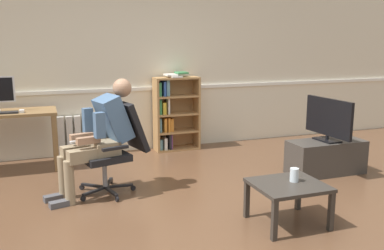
{
  "coord_description": "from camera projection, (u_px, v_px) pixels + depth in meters",
  "views": [
    {
      "loc": [
        -1.4,
        -3.48,
        1.64
      ],
      "look_at": [
        0.15,
        0.85,
        0.7
      ],
      "focal_mm": 39.38,
      "sensor_mm": 36.0,
      "label": 1
    }
  ],
  "objects": [
    {
      "name": "back_wall",
      "position": [
        141.0,
        59.0,
        6.17
      ],
      "size": [
        12.0,
        0.13,
        2.7
      ],
      "color": "beige",
      "rests_on": "ground_plane"
    },
    {
      "name": "coffee_table",
      "position": [
        288.0,
        189.0,
        3.75
      ],
      "size": [
        0.62,
        0.56,
        0.38
      ],
      "color": "#332D28",
      "rests_on": "ground_plane"
    },
    {
      "name": "office_chair",
      "position": [
        116.0,
        144.0,
        4.54
      ],
      "size": [
        0.77,
        0.64,
        0.98
      ],
      "rotation": [
        0.0,
        0.0,
        -1.32
      ],
      "color": "black",
      "rests_on": "ground_plane"
    },
    {
      "name": "ground_plane",
      "position": [
        207.0,
        215.0,
        4.0
      ],
      "size": [
        18.0,
        18.0,
        0.0
      ],
      "primitive_type": "plane",
      "color": "brown"
    },
    {
      "name": "tv_stand",
      "position": [
        326.0,
        157.0,
        5.21
      ],
      "size": [
        0.94,
        0.41,
        0.41
      ],
      "color": "#3D3833",
      "rests_on": "ground_plane"
    },
    {
      "name": "computer_mouse",
      "position": [
        22.0,
        111.0,
        5.17
      ],
      "size": [
        0.06,
        0.1,
        0.03
      ],
      "primitive_type": "cube",
      "color": "white",
      "rests_on": "computer_desk"
    },
    {
      "name": "radiator",
      "position": [
        90.0,
        135.0,
        6.02
      ],
      "size": [
        0.87,
        0.08,
        0.58
      ],
      "color": "white",
      "rests_on": "ground_plane"
    },
    {
      "name": "person_seated",
      "position": [
        100.0,
        135.0,
        4.42
      ],
      "size": [
        0.97,
        0.54,
        1.23
      ],
      "rotation": [
        0.0,
        0.0,
        -1.32
      ],
      "color": "#937F60",
      "rests_on": "ground_plane"
    },
    {
      "name": "bookshelf",
      "position": [
        173.0,
        113.0,
        6.28
      ],
      "size": [
        0.67,
        0.29,
        1.17
      ],
      "color": "#AD7F4C",
      "rests_on": "ground_plane"
    },
    {
      "name": "drinking_glass",
      "position": [
        294.0,
        175.0,
        3.78
      ],
      "size": [
        0.08,
        0.08,
        0.12
      ],
      "primitive_type": "cylinder",
      "color": "silver",
      "rests_on": "coffee_table"
    },
    {
      "name": "tv_screen",
      "position": [
        328.0,
        119.0,
        5.12
      ],
      "size": [
        0.22,
        0.78,
        0.52
      ],
      "rotation": [
        0.0,
        0.0,
        1.63
      ],
      "color": "black",
      "rests_on": "tv_stand"
    }
  ]
}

